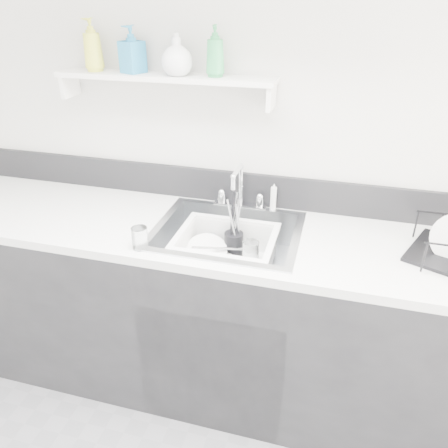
% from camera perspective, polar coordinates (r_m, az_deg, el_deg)
% --- Properties ---
extents(room_shell, '(3.50, 3.00, 2.60)m').
position_cam_1_polar(room_shell, '(0.94, -12.78, 17.20)').
color(room_shell, silver).
rests_on(room_shell, ground).
extents(counter_run, '(3.20, 0.62, 0.92)m').
position_cam_1_polar(counter_run, '(2.18, 0.35, -11.52)').
color(counter_run, black).
rests_on(counter_run, ground).
extents(backsplash, '(3.20, 0.02, 0.16)m').
position_cam_1_polar(backsplash, '(2.15, 2.46, 4.70)').
color(backsplash, black).
rests_on(backsplash, counter_run).
extents(sink, '(0.64, 0.52, 0.20)m').
position_cam_1_polar(sink, '(1.97, 0.38, -3.19)').
color(sink, silver).
rests_on(sink, counter_run).
extents(faucet, '(0.26, 0.18, 0.23)m').
position_cam_1_polar(faucet, '(2.11, 2.12, 3.66)').
color(faucet, silver).
rests_on(faucet, counter_run).
extents(side_sprayer, '(0.03, 0.03, 0.14)m').
position_cam_1_polar(side_sprayer, '(2.09, 6.47, 3.51)').
color(side_sprayer, silver).
rests_on(side_sprayer, counter_run).
extents(wall_shelf, '(1.00, 0.16, 0.12)m').
position_cam_1_polar(wall_shelf, '(2.04, -7.82, 18.27)').
color(wall_shelf, silver).
rests_on(wall_shelf, room_shell).
extents(wash_tub, '(0.48, 0.41, 0.17)m').
position_cam_1_polar(wash_tub, '(1.93, 0.26, -3.60)').
color(wash_tub, silver).
rests_on(wash_tub, sink).
extents(plate_stack, '(0.23, 0.22, 0.09)m').
position_cam_1_polar(plate_stack, '(1.99, -2.02, -4.06)').
color(plate_stack, white).
rests_on(plate_stack, wash_tub).
extents(utensil_cup, '(0.09, 0.09, 0.29)m').
position_cam_1_polar(utensil_cup, '(2.02, 1.27, -2.37)').
color(utensil_cup, black).
rests_on(utensil_cup, wash_tub).
extents(ladle, '(0.21, 0.27, 0.07)m').
position_cam_1_polar(ladle, '(2.01, -1.16, -3.31)').
color(ladle, silver).
rests_on(ladle, wash_tub).
extents(tumbler_in_tub, '(0.09, 0.09, 0.11)m').
position_cam_1_polar(tumbler_in_tub, '(1.96, 3.50, -3.75)').
color(tumbler_in_tub, white).
rests_on(tumbler_in_tub, wash_tub).
extents(tumbler_counter, '(0.08, 0.08, 0.09)m').
position_cam_1_polar(tumbler_counter, '(1.81, -10.94, -1.79)').
color(tumbler_counter, white).
rests_on(tumbler_counter, counter_run).
extents(bowl_small, '(0.13, 0.13, 0.04)m').
position_cam_1_polar(bowl_small, '(1.92, 2.27, -5.69)').
color(bowl_small, white).
rests_on(bowl_small, wash_tub).
extents(soap_bottle_a, '(0.10, 0.10, 0.22)m').
position_cam_1_polar(soap_bottle_a, '(2.17, -16.83, 21.47)').
color(soap_bottle_a, '#CBCF3A').
rests_on(soap_bottle_a, wall_shelf).
extents(soap_bottle_b, '(0.12, 0.12, 0.20)m').
position_cam_1_polar(soap_bottle_b, '(2.08, -11.95, 21.42)').
color(soap_bottle_b, teal).
rests_on(soap_bottle_b, wall_shelf).
extents(soap_bottle_c, '(0.14, 0.14, 0.17)m').
position_cam_1_polar(soap_bottle_c, '(1.98, -6.19, 21.13)').
color(soap_bottle_c, silver).
rests_on(soap_bottle_c, wall_shelf).
extents(soap_bottle_d, '(0.09, 0.09, 0.20)m').
position_cam_1_polar(soap_bottle_d, '(1.95, -1.17, 21.65)').
color(soap_bottle_d, '#2C934E').
rests_on(soap_bottle_d, wall_shelf).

